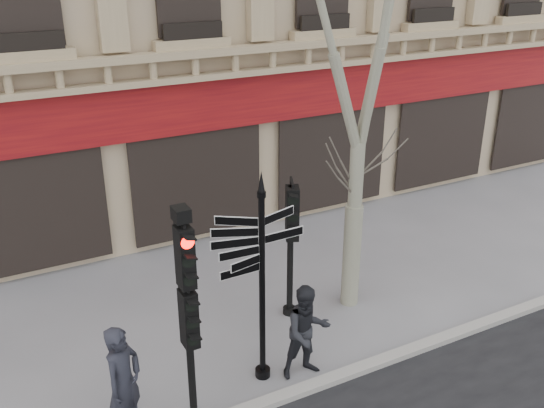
{
  "coord_description": "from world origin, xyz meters",
  "views": [
    {
      "loc": [
        -4.92,
        -8.52,
        7.14
      ],
      "look_at": [
        -0.14,
        0.6,
        2.7
      ],
      "focal_mm": 40.0,
      "sensor_mm": 36.0,
      "label": 1
    }
  ],
  "objects_px": {
    "traffic_signal_main": "(186,295)",
    "pedestrian_a": "(124,383)",
    "plane_tree": "(366,3)",
    "fingerpost": "(262,245)",
    "traffic_signal_secondary": "(291,227)",
    "pedestrian_b": "(307,332)"
  },
  "relations": [
    {
      "from": "traffic_signal_main",
      "to": "pedestrian_a",
      "type": "distance_m",
      "value": 1.76
    },
    {
      "from": "traffic_signal_main",
      "to": "plane_tree",
      "type": "xyz_separation_m",
      "value": [
        4.25,
        1.81,
        3.78
      ]
    },
    {
      "from": "traffic_signal_main",
      "to": "fingerpost",
      "type": "bearing_deg",
      "value": 17.91
    },
    {
      "from": "traffic_signal_secondary",
      "to": "plane_tree",
      "type": "height_order",
      "value": "plane_tree"
    },
    {
      "from": "traffic_signal_main",
      "to": "traffic_signal_secondary",
      "type": "height_order",
      "value": "traffic_signal_main"
    },
    {
      "from": "traffic_signal_secondary",
      "to": "plane_tree",
      "type": "xyz_separation_m",
      "value": [
        1.35,
        -0.23,
        4.18
      ]
    },
    {
      "from": "fingerpost",
      "to": "traffic_signal_secondary",
      "type": "height_order",
      "value": "fingerpost"
    },
    {
      "from": "fingerpost",
      "to": "traffic_signal_main",
      "type": "bearing_deg",
      "value": -152.84
    },
    {
      "from": "traffic_signal_secondary",
      "to": "traffic_signal_main",
      "type": "bearing_deg",
      "value": -120.65
    },
    {
      "from": "fingerpost",
      "to": "pedestrian_a",
      "type": "height_order",
      "value": "fingerpost"
    },
    {
      "from": "fingerpost",
      "to": "traffic_signal_secondary",
      "type": "distance_m",
      "value": 2.17
    },
    {
      "from": "traffic_signal_secondary",
      "to": "pedestrian_a",
      "type": "bearing_deg",
      "value": -131.36
    },
    {
      "from": "traffic_signal_main",
      "to": "plane_tree",
      "type": "relative_size",
      "value": 0.43
    },
    {
      "from": "traffic_signal_main",
      "to": "plane_tree",
      "type": "bearing_deg",
      "value": 22.19
    },
    {
      "from": "plane_tree",
      "to": "pedestrian_a",
      "type": "xyz_separation_m",
      "value": [
        -5.24,
        -1.54,
        -5.2
      ]
    },
    {
      "from": "plane_tree",
      "to": "pedestrian_b",
      "type": "distance_m",
      "value": 5.88
    },
    {
      "from": "pedestrian_b",
      "to": "traffic_signal_main",
      "type": "bearing_deg",
      "value": -168.56
    },
    {
      "from": "fingerpost",
      "to": "traffic_signal_main",
      "type": "height_order",
      "value": "fingerpost"
    },
    {
      "from": "traffic_signal_main",
      "to": "pedestrian_a",
      "type": "height_order",
      "value": "traffic_signal_main"
    },
    {
      "from": "traffic_signal_secondary",
      "to": "pedestrian_b",
      "type": "relative_size",
      "value": 1.61
    },
    {
      "from": "fingerpost",
      "to": "plane_tree",
      "type": "distance_m",
      "value": 4.67
    },
    {
      "from": "traffic_signal_secondary",
      "to": "pedestrian_b",
      "type": "xyz_separation_m",
      "value": [
        -0.67,
        -1.83,
        -1.11
      ]
    }
  ]
}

